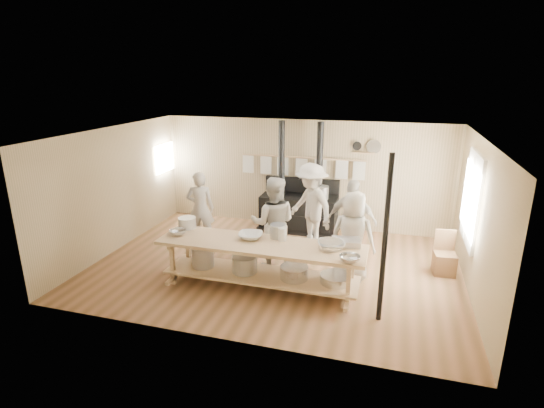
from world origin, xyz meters
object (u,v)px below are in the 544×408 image
object	(u,v)px
stove	(299,209)
prep_table	(260,261)
cook_far_left	(200,208)
cook_left	(273,223)
cook_center	(353,237)
cook_by_window	(311,206)
cook_right	(352,221)
roasting_pan	(346,242)
chair	(444,261)

from	to	relation	value
stove	prep_table	xyz separation A→B (m)	(-0.00, -3.02, -0.00)
stove	cook_far_left	size ratio (longest dim) A/B	1.58
cook_left	cook_center	xyz separation A→B (m)	(1.50, -0.09, -0.07)
cook_left	cook_center	bearing A→B (deg)	165.70
cook_left	cook_by_window	world-z (taller)	cook_by_window
stove	cook_center	xyz separation A→B (m)	(1.49, -2.23, 0.31)
stove	cook_right	bearing A→B (deg)	-44.83
stove	cook_left	size ratio (longest dim) A/B	1.44
prep_table	cook_by_window	xyz separation A→B (m)	(0.48, 2.06, 0.41)
cook_center	cook_by_window	xyz separation A→B (m)	(-1.02, 1.27, 0.09)
stove	cook_by_window	bearing A→B (deg)	-63.83
cook_center	cook_right	bearing A→B (deg)	-74.27
roasting_pan	cook_right	bearing A→B (deg)	91.46
cook_far_left	stove	bearing A→B (deg)	-160.06
cook_by_window	roasting_pan	size ratio (longest dim) A/B	3.91
stove	cook_left	bearing A→B (deg)	-90.44
cook_left	cook_far_left	bearing A→B (deg)	-31.51
prep_table	cook_by_window	bearing A→B (deg)	76.99
prep_table	cook_far_left	bearing A→B (deg)	139.98
cook_far_left	cook_by_window	bearing A→B (deg)	173.91
prep_table	cook_left	distance (m)	0.96
chair	roasting_pan	distance (m)	2.20
cook_right	roasting_pan	distance (m)	1.31
cook_right	chair	world-z (taller)	cook_right
chair	stove	bearing A→B (deg)	148.24
cook_left	chair	distance (m)	3.30
stove	cook_left	world-z (taller)	stove
cook_far_left	cook_center	distance (m)	3.45
prep_table	chair	bearing A→B (deg)	25.55
cook_far_left	cook_by_window	xyz separation A→B (m)	(2.34, 0.49, 0.11)
chair	cook_by_window	bearing A→B (deg)	162.29
cook_right	roasting_pan	size ratio (longest dim) A/B	3.52
cook_far_left	cook_by_window	world-z (taller)	cook_by_window
cook_left	chair	world-z (taller)	cook_left
cook_right	cook_far_left	bearing A→B (deg)	9.16
chair	roasting_pan	xyz separation A→B (m)	(-1.73, -1.18, 0.66)
stove	cook_far_left	bearing A→B (deg)	-142.28
cook_left	cook_center	distance (m)	1.51
chair	roasting_pan	size ratio (longest dim) A/B	1.74
prep_table	cook_far_left	distance (m)	2.46
stove	roasting_pan	xyz separation A→B (m)	(1.42, -2.69, 0.38)
cook_right	chair	bearing A→B (deg)	-176.19
prep_table	cook_left	bearing A→B (deg)	90.94
cook_by_window	cook_right	bearing A→B (deg)	14.32
cook_left	roasting_pan	distance (m)	1.54
stove	roasting_pan	bearing A→B (deg)	-62.13
cook_right	roasting_pan	world-z (taller)	cook_right
cook_far_left	cook_by_window	distance (m)	2.40
stove	cook_left	distance (m)	2.18
prep_table	cook_far_left	size ratio (longest dim) A/B	2.19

